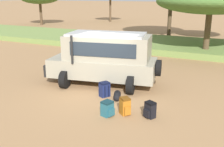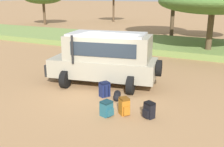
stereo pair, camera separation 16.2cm
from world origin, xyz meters
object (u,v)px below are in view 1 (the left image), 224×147
safari_vehicle (105,58)px  duffel_bag_low_black_case (117,96)px  backpack_beside_front_wheel (125,106)px  backpack_near_rear_wheel (104,89)px  backpack_cluster_center (150,110)px  acacia_tree_right_mid (211,2)px  backpack_outermost (107,109)px

safari_vehicle → duffel_bag_low_black_case: (1.29, -1.43, -1.15)m
backpack_beside_front_wheel → backpack_near_rear_wheel: size_ratio=1.01×
backpack_cluster_center → acacia_tree_right_mid: size_ratio=0.08×
backpack_near_rear_wheel → duffel_bag_low_black_case: (0.60, -0.03, -0.16)m
acacia_tree_right_mid → backpack_near_rear_wheel: bearing=-105.6°
safari_vehicle → acacia_tree_right_mid: (3.50, 8.66, 2.35)m
safari_vehicle → backpack_near_rear_wheel: safari_vehicle is taller
backpack_near_rear_wheel → backpack_beside_front_wheel: bearing=-39.9°
backpack_near_rear_wheel → backpack_outermost: size_ratio=1.16×
backpack_beside_front_wheel → backpack_outermost: bearing=-144.8°
backpack_near_rear_wheel → duffel_bag_low_black_case: backpack_near_rear_wheel is taller
backpack_beside_front_wheel → backpack_outermost: size_ratio=1.17×
backpack_beside_front_wheel → backpack_cluster_center: bearing=9.5°
backpack_cluster_center → backpack_near_rear_wheel: bearing=155.2°
backpack_cluster_center → duffel_bag_low_black_case: bearing=148.7°
backpack_beside_front_wheel → backpack_cluster_center: (0.87, 0.15, -0.03)m
backpack_cluster_center → backpack_near_rear_wheel: (-2.32, 1.07, 0.03)m
backpack_cluster_center → duffel_bag_low_black_case: size_ratio=0.77×
backpack_outermost → acacia_tree_right_mid: acacia_tree_right_mid is taller
backpack_outermost → acacia_tree_right_mid: (1.87, 11.65, 3.39)m
backpack_beside_front_wheel → backpack_outermost: (-0.52, -0.36, -0.04)m
backpack_outermost → backpack_beside_front_wheel: bearing=35.2°
backpack_near_rear_wheel → backpack_cluster_center: bearing=-24.8°
acacia_tree_right_mid → backpack_cluster_center: bearing=-92.5°
backpack_near_rear_wheel → backpack_outermost: (0.94, -1.58, -0.04)m
backpack_cluster_center → backpack_outermost: (-1.38, -0.51, -0.01)m
safari_vehicle → backpack_cluster_center: (3.02, -2.48, -1.02)m
duffel_bag_low_black_case → backpack_near_rear_wheel: bearing=177.4°
backpack_near_rear_wheel → backpack_outermost: backpack_near_rear_wheel is taller
backpack_near_rear_wheel → acacia_tree_right_mid: (2.81, 10.07, 3.34)m
backpack_beside_front_wheel → acacia_tree_right_mid: bearing=83.2°
duffel_bag_low_black_case → backpack_outermost: bearing=-77.7°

